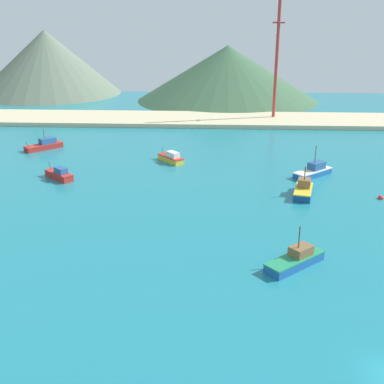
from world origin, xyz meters
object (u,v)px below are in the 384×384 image
fishing_boat_6 (171,158)px  radio_tower (276,61)px  fishing_boat_2 (314,171)px  fishing_boat_0 (303,190)px  fishing_boat_7 (45,145)px  buoy_0 (381,198)px  fishing_boat_5 (296,259)px  fishing_boat_8 (59,175)px

fishing_boat_6 → radio_tower: 56.28m
fishing_boat_2 → fishing_boat_6: fishing_boat_2 is taller
fishing_boat_0 → fishing_boat_6: 32.67m
fishing_boat_7 → buoy_0: bearing=-23.0°
buoy_0 → radio_tower: bearing=100.1°
buoy_0 → radio_tower: size_ratio=0.03×
fishing_boat_6 → fishing_boat_7: 33.24m
fishing_boat_5 → fishing_boat_7: 76.57m
fishing_boat_8 → radio_tower: radio_tower is taller
fishing_boat_0 → fishing_boat_6: size_ratio=1.18×
fishing_boat_5 → radio_tower: radio_tower is taller
buoy_0 → fishing_boat_0: bearing=175.5°
fishing_boat_6 → fishing_boat_5: bearing=-66.1°
fishing_boat_5 → radio_tower: 94.23m
fishing_boat_6 → fishing_boat_0: bearing=-37.5°
fishing_boat_2 → buoy_0: bearing=-53.0°
fishing_boat_5 → fishing_boat_7: (-52.45, 55.78, 0.06)m
fishing_boat_5 → radio_tower: bearing=85.7°
fishing_boat_2 → fishing_boat_6: (-29.90, 8.21, -0.05)m
fishing_boat_7 → radio_tower: size_ratio=0.24×
fishing_boat_7 → radio_tower: radio_tower is taller
fishing_boat_7 → radio_tower: 71.83m
fishing_boat_0 → fishing_boat_5: (-5.35, -26.47, -0.11)m
fishing_boat_7 → fishing_boat_8: 24.76m
radio_tower → fishing_boat_5: bearing=-94.3°
fishing_boat_0 → fishing_boat_5: fishing_boat_5 is taller
fishing_boat_6 → buoy_0: (39.51, -20.94, -0.76)m
fishing_boat_2 → radio_tower: radio_tower is taller
fishing_boat_6 → fishing_boat_8: (-21.25, -12.93, 0.00)m
fishing_boat_7 → fishing_boat_8: fishing_boat_7 is taller
fishing_boat_0 → radio_tower: bearing=88.6°
fishing_boat_6 → buoy_0: fishing_boat_6 is taller
fishing_boat_5 → buoy_0: bearing=53.3°
fishing_boat_5 → buoy_0: 31.70m
fishing_boat_8 → radio_tower: 78.41m
buoy_0 → radio_tower: (-11.97, 67.01, 17.69)m
fishing_boat_7 → fishing_boat_6: bearing=-16.5°
fishing_boat_7 → buoy_0: size_ratio=8.63×
fishing_boat_6 → radio_tower: size_ratio=0.20×
fishing_boat_5 → fishing_boat_6: 50.72m
fishing_boat_0 → radio_tower: size_ratio=0.23×
fishing_boat_2 → fishing_boat_7: (-61.78, 17.64, -0.02)m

